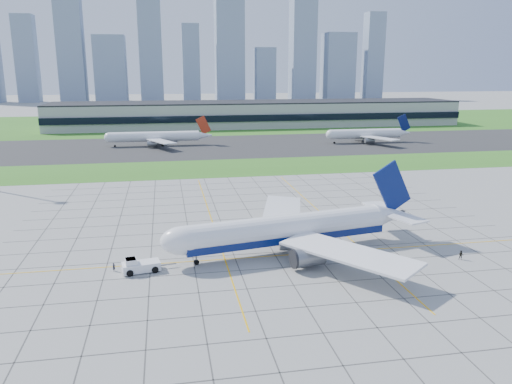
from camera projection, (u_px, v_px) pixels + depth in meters
ground at (273, 252)px, 99.44m from camera, size 1400.00×1400.00×0.00m
grass_median at (222, 168)px, 185.42m from camera, size 700.00×35.00×0.04m
asphalt_taxiway at (208, 146)px, 237.96m from camera, size 700.00×75.00×0.04m
grass_far at (194, 123)px, 343.05m from camera, size 700.00×145.00×0.04m
apron_markings at (265, 235)px, 110.11m from camera, size 120.00×130.00×0.03m
terminal at (258, 114)px, 324.21m from camera, size 260.00×43.00×15.80m
city_skyline at (171, 49)px, 580.65m from camera, size 523.00×32.40×160.00m
airliner at (289, 230)px, 98.57m from camera, size 53.84×54.07×17.08m
pushback_tug at (139, 266)px, 89.52m from camera, size 9.84×4.39×2.70m
crew_near at (114, 267)px, 89.93m from camera, size 0.66×0.67×1.55m
crew_far at (461, 255)px, 95.34m from camera, size 1.14×1.09×1.85m
distant_jet_1 at (156, 137)px, 238.55m from camera, size 48.15×42.66×14.08m
distant_jet_2 at (367, 134)px, 249.19m from camera, size 42.16×42.66×14.08m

